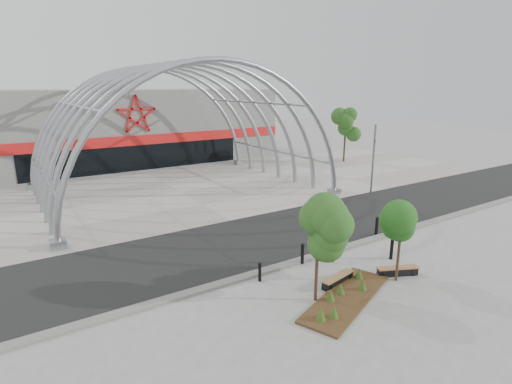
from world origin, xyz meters
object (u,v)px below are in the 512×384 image
Objects in this scene: bench_0 at (338,280)px; bench_1 at (397,271)px; bollard_2 at (333,254)px; signal_pole at (373,158)px; street_tree_0 at (318,232)px; street_tree_1 at (401,226)px.

bench_1 is (2.92, -0.87, 0.00)m from bench_0.
bench_1 is at bearing -60.70° from bollard_2.
signal_pole is at bearing 46.20° from bench_1.
street_tree_0 is at bearing -163.90° from bench_0.
bench_0 is at bearing 16.10° from street_tree_0.
street_tree_1 is at bearing -134.28° from signal_pole.
street_tree_0 reaches higher than street_tree_1.
street_tree_0 is 4.24m from street_tree_1.
signal_pole reaches higher than street_tree_0.
bollard_2 is at bearing 52.21° from bench_0.
bollard_2 is at bearing 36.51° from street_tree_0.
bench_0 is 1.02× the size of bench_1.
signal_pole reaches higher than bench_1.
street_tree_1 is at bearing -25.53° from bench_0.
bench_1 is at bearing -4.58° from street_tree_0.
street_tree_1 is (-10.63, -10.90, -0.32)m from signal_pole.
bollard_2 is (-1.51, 2.68, 0.24)m from bench_1.
street_tree_0 is at bearing -145.35° from signal_pole.
signal_pole is 14.93m from bench_1.
street_tree_0 is at bearing -143.49° from bollard_2.
bench_1 is (0.47, 0.30, -2.38)m from street_tree_1.
street_tree_0 is 5.41m from bench_1.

